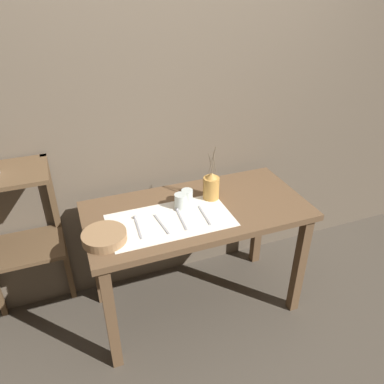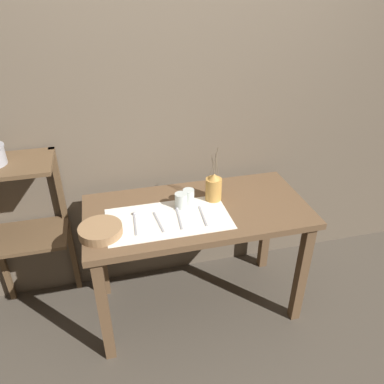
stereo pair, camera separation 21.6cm
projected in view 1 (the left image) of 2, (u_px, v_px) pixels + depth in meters
The scene contains 13 objects.
ground_plane at pixel (196, 303), 2.64m from camera, with size 12.00×12.00×0.00m, color #473F35.
stone_wall_back at pixel (172, 120), 2.39m from camera, with size 7.00×0.06×2.40m.
wooden_table at pixel (197, 224), 2.30m from camera, with size 1.34×0.66×0.80m.
wooden_shelf_unit at pixel (14, 222), 2.14m from camera, with size 0.49×0.34×1.12m.
linen_cloth at pixel (171, 220), 2.13m from camera, with size 0.70×0.37×0.00m.
pitcher_with_flowers at pixel (211, 186), 2.30m from camera, with size 0.10×0.10×0.36m.
wooden_bowl at pixel (104, 237), 1.96m from camera, with size 0.23×0.23×0.05m.
glass_tumbler_near at pixel (181, 201), 2.22m from camera, with size 0.07×0.07×0.09m.
glass_tumbler_far at pixel (187, 196), 2.27m from camera, with size 0.07×0.07×0.09m.
spoon_outer at pixel (136, 222), 2.11m from camera, with size 0.03×0.22×0.02m.
knife_center at pixel (161, 224), 2.09m from camera, with size 0.03×0.20×0.00m.
spoon_inner at pixel (179, 214), 2.17m from camera, with size 0.03×0.22×0.02m.
fork_inner at pixel (204, 215), 2.17m from camera, with size 0.02×0.20×0.00m.
Camera 1 is at (-0.69, -1.75, 2.02)m, focal length 35.00 mm.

